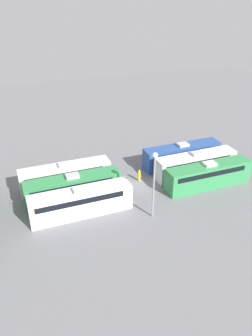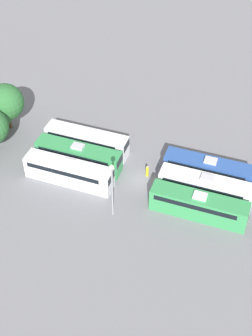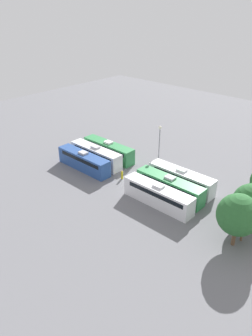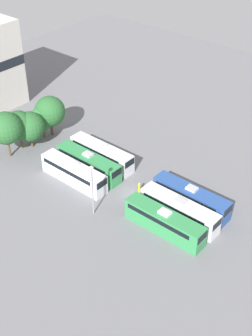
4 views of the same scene
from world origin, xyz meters
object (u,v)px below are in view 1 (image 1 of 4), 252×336
object	(u,v)px
bus_3	(81,201)
bus_5	(65,175)
bus_1	(195,164)
bus_4	(73,187)
light_pole	(154,175)
worker_person	(139,176)
bus_2	(182,154)
bus_0	(208,175)

from	to	relation	value
bus_3	bus_5	bearing A→B (deg)	2.92
bus_1	bus_5	distance (m)	17.94
bus_3	bus_4	world-z (taller)	same
light_pole	worker_person	bearing A→B (deg)	-12.81
bus_4	bus_2	bearing A→B (deg)	-79.47
bus_5	light_pole	distance (m)	13.33
bus_0	bus_3	distance (m)	17.15
bus_5	bus_1	bearing A→B (deg)	-100.85
bus_4	worker_person	world-z (taller)	bus_4
bus_1	bus_2	size ratio (longest dim) A/B	1.00
bus_3	worker_person	bearing A→B (deg)	-64.22
bus_2	bus_5	xyz separation A→B (m)	(0.09, 17.33, 0.00)
bus_0	bus_5	distance (m)	18.71
worker_person	bus_2	bearing A→B (deg)	-75.13
worker_person	bus_5	bearing A→B (deg)	77.45
bus_5	light_pole	world-z (taller)	light_pole
bus_0	bus_1	bearing A→B (deg)	-2.27
bus_2	light_pole	xyz separation A→B (m)	(-10.03, 9.53, 3.78)
bus_4	light_pole	bearing A→B (deg)	-132.19
bus_2	bus_3	xyz separation A→B (m)	(-6.53, 16.99, 0.00)
light_pole	bus_1	bearing A→B (deg)	-55.50
bus_0	bus_1	world-z (taller)	same
bus_4	worker_person	size ratio (longest dim) A/B	7.06
bus_4	bus_0	bearing A→B (deg)	-101.10
bus_2	light_pole	world-z (taller)	light_pole
bus_5	bus_3	bearing A→B (deg)	-177.08
bus_2	bus_4	xyz separation A→B (m)	(-3.18, 17.10, 0.00)
worker_person	light_pole	world-z (taller)	light_pole
bus_5	light_pole	size ratio (longest dim) A/B	1.45
bus_1	bus_0	bearing A→B (deg)	177.73
light_pole	bus_2	bearing A→B (deg)	-43.54
bus_2	bus_5	bearing A→B (deg)	89.70
bus_1	bus_3	distance (m)	17.58
bus_3	bus_5	xyz separation A→B (m)	(6.62, 0.34, 0.00)
bus_1	worker_person	size ratio (longest dim) A/B	7.06
bus_3	bus_4	bearing A→B (deg)	1.81
light_pole	bus_3	bearing A→B (deg)	64.82
bus_4	light_pole	size ratio (longest dim) A/B	1.45
bus_3	bus_4	distance (m)	3.35
bus_0	bus_1	size ratio (longest dim) A/B	1.00
bus_0	bus_5	xyz separation A→B (m)	(6.65, 17.49, 0.00)
bus_0	bus_2	size ratio (longest dim) A/B	1.00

